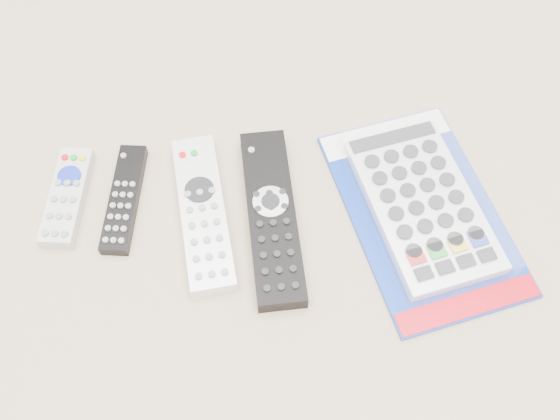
{
  "coord_description": "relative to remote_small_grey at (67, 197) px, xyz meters",
  "views": [
    {
      "loc": [
        -0.0,
        -0.4,
        0.7
      ],
      "look_at": [
        0.03,
        -0.01,
        0.01
      ],
      "focal_mm": 40.0,
      "sensor_mm": 36.0,
      "label": 1
    }
  ],
  "objects": [
    {
      "name": "jumbo_remote_packaged",
      "position": [
        0.46,
        -0.06,
        0.01
      ],
      "size": [
        0.24,
        0.33,
        0.04
      ],
      "rotation": [
        0.0,
        0.0,
        0.21
      ],
      "color": "#0E2F9E",
      "rests_on": "ground"
    },
    {
      "name": "remote_silver_dvd",
      "position": [
        0.18,
        -0.04,
        0.0
      ],
      "size": [
        0.08,
        0.23,
        0.03
      ],
      "rotation": [
        0.0,
        0.0,
        0.09
      ],
      "color": "silver",
      "rests_on": "ground"
    },
    {
      "name": "remote_small_grey",
      "position": [
        0.0,
        0.0,
        0.0
      ],
      "size": [
        0.06,
        0.15,
        0.02
      ],
      "rotation": [
        0.0,
        0.0,
        -0.13
      ],
      "color": "#AEAEB0",
      "rests_on": "ground"
    },
    {
      "name": "remote_large_black",
      "position": [
        0.26,
        -0.05,
        0.0
      ],
      "size": [
        0.07,
        0.25,
        0.03
      ],
      "rotation": [
        0.0,
        0.0,
        0.02
      ],
      "color": "black",
      "rests_on": "ground"
    },
    {
      "name": "remote_slim_black",
      "position": [
        0.07,
        -0.01,
        -0.0
      ],
      "size": [
        0.06,
        0.16,
        0.02
      ],
      "rotation": [
        0.0,
        0.0,
        -0.14
      ],
      "color": "black",
      "rests_on": "ground"
    }
  ]
}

